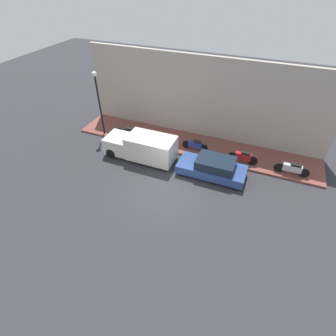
{
  "coord_description": "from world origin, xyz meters",
  "views": [
    {
      "loc": [
        -10.66,
        -4.46,
        10.93
      ],
      "look_at": [
        1.3,
        0.4,
        0.6
      ],
      "focal_mm": 28.0,
      "sensor_mm": 36.0,
      "label": 1
    }
  ],
  "objects_px": {
    "scooter_silver": "(292,168)",
    "motorcycle_black": "(128,132)",
    "streetlamp": "(98,93)",
    "motorcycle_blue": "(195,145)",
    "delivery_van": "(141,147)",
    "motorcycle_red": "(243,157)",
    "parked_car": "(213,167)"
  },
  "relations": [
    {
      "from": "motorcycle_black",
      "to": "motorcycle_red",
      "type": "xyz_separation_m",
      "value": [
        0.0,
        -8.77,
        0.04
      ]
    },
    {
      "from": "scooter_silver",
      "to": "motorcycle_red",
      "type": "xyz_separation_m",
      "value": [
        0.07,
        3.08,
        0.01
      ]
    },
    {
      "from": "scooter_silver",
      "to": "motorcycle_blue",
      "type": "height_order",
      "value": "scooter_silver"
    },
    {
      "from": "scooter_silver",
      "to": "motorcycle_black",
      "type": "bearing_deg",
      "value": 89.69
    },
    {
      "from": "parked_car",
      "to": "motorcycle_black",
      "type": "distance_m",
      "value": 7.42
    },
    {
      "from": "delivery_van",
      "to": "streetlamp",
      "type": "xyz_separation_m",
      "value": [
        1.68,
        4.15,
        2.54
      ]
    },
    {
      "from": "motorcycle_red",
      "to": "streetlamp",
      "type": "relative_size",
      "value": 0.41
    },
    {
      "from": "delivery_van",
      "to": "motorcycle_black",
      "type": "distance_m",
      "value": 2.86
    },
    {
      "from": "streetlamp",
      "to": "parked_car",
      "type": "bearing_deg",
      "value": -100.42
    },
    {
      "from": "parked_car",
      "to": "streetlamp",
      "type": "height_order",
      "value": "streetlamp"
    },
    {
      "from": "streetlamp",
      "to": "motorcycle_blue",
      "type": "bearing_deg",
      "value": -86.54
    },
    {
      "from": "streetlamp",
      "to": "motorcycle_black",
      "type": "bearing_deg",
      "value": -84.6
    },
    {
      "from": "scooter_silver",
      "to": "motorcycle_black",
      "type": "distance_m",
      "value": 11.85
    },
    {
      "from": "delivery_van",
      "to": "motorcycle_blue",
      "type": "bearing_deg",
      "value": -56.5
    },
    {
      "from": "scooter_silver",
      "to": "motorcycle_black",
      "type": "height_order",
      "value": "scooter_silver"
    },
    {
      "from": "delivery_van",
      "to": "motorcycle_black",
      "type": "bearing_deg",
      "value": 48.77
    },
    {
      "from": "parked_car",
      "to": "motorcycle_black",
      "type": "bearing_deg",
      "value": 75.32
    },
    {
      "from": "parked_car",
      "to": "motorcycle_blue",
      "type": "distance_m",
      "value": 2.81
    },
    {
      "from": "scooter_silver",
      "to": "motorcycle_blue",
      "type": "xyz_separation_m",
      "value": [
        0.32,
        6.51,
        -0.04
      ]
    },
    {
      "from": "motorcycle_blue",
      "to": "streetlamp",
      "type": "xyz_separation_m",
      "value": [
        -0.44,
        7.36,
        2.9
      ]
    },
    {
      "from": "parked_car",
      "to": "scooter_silver",
      "type": "bearing_deg",
      "value": -68.77
    },
    {
      "from": "streetlamp",
      "to": "scooter_silver",
      "type": "bearing_deg",
      "value": -89.48
    },
    {
      "from": "delivery_van",
      "to": "streetlamp",
      "type": "relative_size",
      "value": 1.03
    },
    {
      "from": "motorcycle_red",
      "to": "streetlamp",
      "type": "height_order",
      "value": "streetlamp"
    },
    {
      "from": "scooter_silver",
      "to": "motorcycle_blue",
      "type": "relative_size",
      "value": 1.13
    },
    {
      "from": "parked_car",
      "to": "motorcycle_black",
      "type": "relative_size",
      "value": 2.35
    },
    {
      "from": "parked_car",
      "to": "streetlamp",
      "type": "xyz_separation_m",
      "value": [
        1.69,
        9.19,
        2.85
      ]
    },
    {
      "from": "motorcycle_red",
      "to": "streetlamp",
      "type": "xyz_separation_m",
      "value": [
        -0.19,
        10.78,
        2.85
      ]
    },
    {
      "from": "scooter_silver",
      "to": "streetlamp",
      "type": "distance_m",
      "value": 14.16
    },
    {
      "from": "delivery_van",
      "to": "motorcycle_red",
      "type": "distance_m",
      "value": 6.9
    },
    {
      "from": "scooter_silver",
      "to": "motorcycle_black",
      "type": "xyz_separation_m",
      "value": [
        0.06,
        11.85,
        -0.03
      ]
    },
    {
      "from": "motorcycle_red",
      "to": "streetlamp",
      "type": "distance_m",
      "value": 11.15
    }
  ]
}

